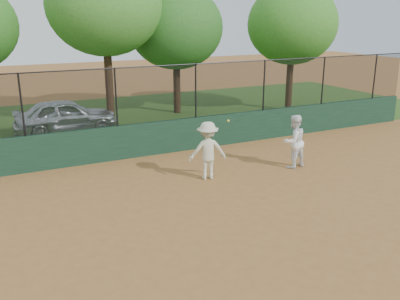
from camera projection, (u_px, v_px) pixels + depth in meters
name	position (u px, v px, depth m)	size (l,w,h in m)	color
ground	(211.00, 225.00, 10.77)	(80.00, 80.00, 0.00)	#9D6532
back_wall	(132.00, 141.00, 15.74)	(26.00, 0.20, 1.20)	#1C3E28
grass_strip	(93.00, 122.00, 21.06)	(36.00, 12.00, 0.01)	#284917
parked_car	(66.00, 116.00, 19.10)	(1.72, 4.27, 1.46)	#AEB3B8
player_second	(294.00, 141.00, 14.64)	(0.86, 0.67, 1.78)	white
player_main	(208.00, 151.00, 13.61)	(1.29, 0.93, 1.91)	beige
fence_assembly	(129.00, 95.00, 15.25)	(26.00, 0.06, 2.00)	black
tree_2	(105.00, 5.00, 19.53)	(5.16, 4.69, 7.51)	#402917
tree_3	(176.00, 28.00, 21.93)	(4.73, 4.30, 6.31)	#382412
tree_4	(293.00, 24.00, 22.56)	(4.70, 4.28, 6.45)	#442C18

